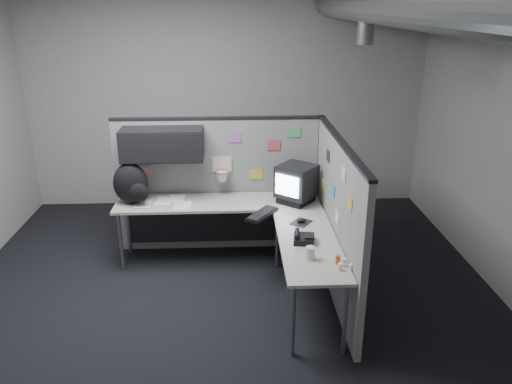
{
  "coord_description": "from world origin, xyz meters",
  "views": [
    {
      "loc": [
        0.09,
        -4.27,
        2.84
      ],
      "look_at": [
        0.3,
        0.35,
        1.08
      ],
      "focal_mm": 35.0,
      "sensor_mm": 36.0,
      "label": 1
    }
  ],
  "objects_px": {
    "desk": "(240,220)",
    "keyboard": "(262,214)",
    "monitor": "(296,183)",
    "phone": "(303,238)",
    "backpack": "(131,184)"
  },
  "relations": [
    {
      "from": "desk",
      "to": "phone",
      "type": "bearing_deg",
      "value": -53.11
    },
    {
      "from": "desk",
      "to": "backpack",
      "type": "relative_size",
      "value": 4.94
    },
    {
      "from": "desk",
      "to": "keyboard",
      "type": "bearing_deg",
      "value": -32.54
    },
    {
      "from": "desk",
      "to": "phone",
      "type": "height_order",
      "value": "phone"
    },
    {
      "from": "desk",
      "to": "keyboard",
      "type": "xyz_separation_m",
      "value": [
        0.23,
        -0.15,
        0.14
      ]
    },
    {
      "from": "phone",
      "to": "backpack",
      "type": "relative_size",
      "value": 0.5
    },
    {
      "from": "keyboard",
      "to": "phone",
      "type": "distance_m",
      "value": 0.72
    },
    {
      "from": "monitor",
      "to": "backpack",
      "type": "bearing_deg",
      "value": 172.92
    },
    {
      "from": "desk",
      "to": "phone",
      "type": "distance_m",
      "value": 0.98
    },
    {
      "from": "backpack",
      "to": "monitor",
      "type": "bearing_deg",
      "value": -21.62
    },
    {
      "from": "desk",
      "to": "monitor",
      "type": "height_order",
      "value": "monitor"
    },
    {
      "from": "backpack",
      "to": "desk",
      "type": "bearing_deg",
      "value": -33.11
    },
    {
      "from": "desk",
      "to": "backpack",
      "type": "xyz_separation_m",
      "value": [
        -1.2,
        0.26,
        0.34
      ]
    },
    {
      "from": "monitor",
      "to": "backpack",
      "type": "relative_size",
      "value": 1.12
    },
    {
      "from": "keyboard",
      "to": "monitor",
      "type": "bearing_deg",
      "value": 31.32
    }
  ]
}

